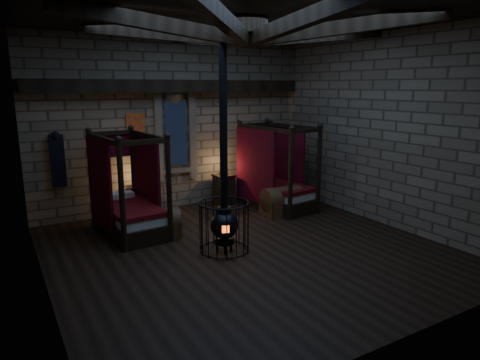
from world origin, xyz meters
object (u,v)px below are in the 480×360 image
bed_right (275,187)px  stove (224,221)px  bed_left (128,209)px  trunk_left (159,225)px  trunk_right (282,202)px

bed_right → stove: bearing=-149.3°
bed_left → trunk_left: size_ratio=2.25×
bed_left → trunk_left: bed_left is taller
bed_left → stove: bearing=-62.4°
bed_left → stove: size_ratio=0.51×
trunk_left → trunk_right: size_ratio=0.96×
bed_left → bed_right: bed_right is taller
bed_right → trunk_left: 3.46m
trunk_right → stove: size_ratio=0.24×
trunk_left → stove: (0.81, -1.33, 0.32)m
bed_right → trunk_right: bearing=-117.6°
trunk_right → bed_right: bearing=72.6°
bed_right → stove: size_ratio=0.52×
bed_left → trunk_right: bed_left is taller
bed_left → trunk_right: (3.58, -0.56, -0.21)m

